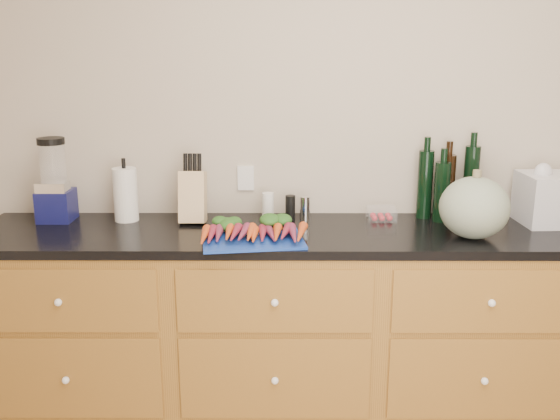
{
  "coord_description": "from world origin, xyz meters",
  "views": [
    {
      "loc": [
        -0.42,
        -1.42,
        1.74
      ],
      "look_at": [
        -0.43,
        1.2,
        1.06
      ],
      "focal_mm": 40.0,
      "sensor_mm": 36.0,
      "label": 1
    }
  ],
  "objects_px": {
    "carrots": "(253,230)",
    "cutting_board": "(252,239)",
    "knife_block": "(193,197)",
    "blender_appliance": "(55,185)",
    "squash": "(474,208)",
    "paper_towel": "(126,195)",
    "tomato_box": "(381,214)"
  },
  "relations": [
    {
      "from": "paper_towel",
      "to": "tomato_box",
      "type": "distance_m",
      "value": 1.23
    },
    {
      "from": "carrots",
      "to": "tomato_box",
      "type": "distance_m",
      "value": 0.67
    },
    {
      "from": "blender_appliance",
      "to": "knife_block",
      "type": "distance_m",
      "value": 0.66
    },
    {
      "from": "carrots",
      "to": "paper_towel",
      "type": "relative_size",
      "value": 1.75
    },
    {
      "from": "squash",
      "to": "knife_block",
      "type": "xyz_separation_m",
      "value": [
        -1.25,
        0.25,
        -0.01
      ]
    },
    {
      "from": "squash",
      "to": "tomato_box",
      "type": "distance_m",
      "value": 0.47
    },
    {
      "from": "squash",
      "to": "paper_towel",
      "type": "distance_m",
      "value": 1.6
    },
    {
      "from": "paper_towel",
      "to": "tomato_box",
      "type": "relative_size",
      "value": 1.88
    },
    {
      "from": "paper_towel",
      "to": "knife_block",
      "type": "distance_m",
      "value": 0.32
    },
    {
      "from": "blender_appliance",
      "to": "tomato_box",
      "type": "relative_size",
      "value": 2.94
    },
    {
      "from": "squash",
      "to": "cutting_board",
      "type": "bearing_deg",
      "value": -177.29
    },
    {
      "from": "cutting_board",
      "to": "squash",
      "type": "xyz_separation_m",
      "value": [
        0.96,
        0.05,
        0.13
      ]
    },
    {
      "from": "cutting_board",
      "to": "squash",
      "type": "height_order",
      "value": "squash"
    },
    {
      "from": "knife_block",
      "to": "paper_towel",
      "type": "bearing_deg",
      "value": 176.46
    },
    {
      "from": "paper_towel",
      "to": "tomato_box",
      "type": "height_order",
      "value": "paper_towel"
    },
    {
      "from": "paper_towel",
      "to": "carrots",
      "type": "bearing_deg",
      "value": -24.78
    },
    {
      "from": "paper_towel",
      "to": "blender_appliance",
      "type": "bearing_deg",
      "value": -179.63
    },
    {
      "from": "cutting_board",
      "to": "knife_block",
      "type": "xyz_separation_m",
      "value": [
        -0.29,
        0.3,
        0.12
      ]
    },
    {
      "from": "carrots",
      "to": "cutting_board",
      "type": "bearing_deg",
      "value": -90.0
    },
    {
      "from": "cutting_board",
      "to": "knife_block",
      "type": "height_order",
      "value": "knife_block"
    },
    {
      "from": "carrots",
      "to": "knife_block",
      "type": "distance_m",
      "value": 0.41
    },
    {
      "from": "cutting_board",
      "to": "squash",
      "type": "bearing_deg",
      "value": 2.71
    },
    {
      "from": "squash",
      "to": "blender_appliance",
      "type": "bearing_deg",
      "value": 171.88
    },
    {
      "from": "tomato_box",
      "to": "squash",
      "type": "bearing_deg",
      "value": -38.83
    },
    {
      "from": "knife_block",
      "to": "tomato_box",
      "type": "bearing_deg",
      "value": 1.91
    },
    {
      "from": "cutting_board",
      "to": "squash",
      "type": "distance_m",
      "value": 0.97
    },
    {
      "from": "carrots",
      "to": "blender_appliance",
      "type": "distance_m",
      "value": 1.0
    },
    {
      "from": "blender_appliance",
      "to": "knife_block",
      "type": "height_order",
      "value": "blender_appliance"
    },
    {
      "from": "knife_block",
      "to": "squash",
      "type": "bearing_deg",
      "value": -11.49
    },
    {
      "from": "paper_towel",
      "to": "knife_block",
      "type": "xyz_separation_m",
      "value": [
        0.32,
        -0.02,
        -0.01
      ]
    },
    {
      "from": "carrots",
      "to": "tomato_box",
      "type": "height_order",
      "value": "carrots"
    },
    {
      "from": "cutting_board",
      "to": "blender_appliance",
      "type": "relative_size",
      "value": 1.07
    }
  ]
}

